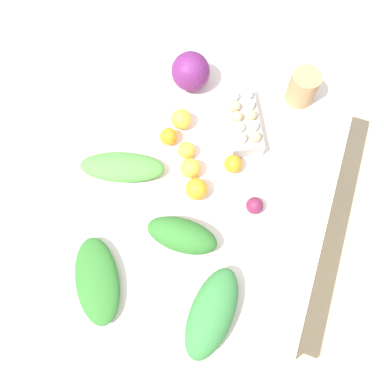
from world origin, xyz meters
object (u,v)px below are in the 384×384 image
(egg_carton, at_px, (243,120))
(orange_3, at_px, (181,119))
(greens_bunch_beet_tops, at_px, (122,167))
(greens_bunch_dandelion, at_px, (182,235))
(beet_root, at_px, (255,206))
(paper_bag, at_px, (303,88))
(greens_bunch_scallion, at_px, (97,280))
(cabbage_purple, at_px, (191,71))
(orange_2, at_px, (233,164))
(orange_1, at_px, (169,136))
(orange_0, at_px, (186,150))
(greens_bunch_chard, at_px, (212,313))
(orange_5, at_px, (196,189))
(orange_4, at_px, (190,168))

(egg_carton, xyz_separation_m, orange_3, (-0.07, 0.23, -0.00))
(orange_3, bearing_deg, greens_bunch_beet_tops, 153.24)
(greens_bunch_dandelion, distance_m, beet_root, 0.28)
(paper_bag, height_order, greens_bunch_dandelion, paper_bag)
(greens_bunch_scallion, bearing_deg, beet_root, -44.18)
(cabbage_purple, height_order, orange_2, cabbage_purple)
(orange_1, bearing_deg, orange_0, -111.37)
(greens_bunch_scallion, distance_m, greens_bunch_chard, 0.39)
(cabbage_purple, relative_size, greens_bunch_scallion, 0.52)
(egg_carton, height_order, orange_5, egg_carton)
(orange_3, bearing_deg, paper_bag, -55.24)
(greens_bunch_dandelion, bearing_deg, orange_2, -14.20)
(cabbage_purple, distance_m, egg_carton, 0.29)
(egg_carton, height_order, orange_4, egg_carton)
(greens_bunch_scallion, xyz_separation_m, orange_3, (0.67, -0.05, 0.01))
(greens_bunch_chard, bearing_deg, orange_1, 33.17)
(egg_carton, relative_size, paper_bag, 2.21)
(orange_0, distance_m, orange_4, 0.08)
(greens_bunch_beet_tops, distance_m, beet_root, 0.50)
(greens_bunch_dandelion, distance_m, greens_bunch_scallion, 0.31)
(cabbage_purple, distance_m, orange_4, 0.41)
(greens_bunch_scallion, distance_m, orange_1, 0.58)
(orange_3, bearing_deg, greens_bunch_dandelion, -159.22)
(egg_carton, bearing_deg, cabbage_purple, 38.42)
(egg_carton, bearing_deg, greens_bunch_scallion, 133.76)
(paper_bag, height_order, orange_0, paper_bag)
(paper_bag, relative_size, orange_5, 1.67)
(greens_bunch_dandelion, distance_m, orange_4, 0.26)
(orange_0, distance_m, orange_1, 0.09)
(paper_bag, bearing_deg, beet_root, 175.89)
(greens_bunch_dandelion, relative_size, beet_root, 3.94)
(egg_carton, bearing_deg, orange_2, 160.02)
(greens_bunch_dandelion, relative_size, orange_4, 3.25)
(orange_1, bearing_deg, orange_4, -128.75)
(orange_0, bearing_deg, greens_bunch_beet_tops, 126.50)
(greens_bunch_scallion, relative_size, orange_5, 3.65)
(cabbage_purple, bearing_deg, greens_bunch_scallion, 179.13)
(beet_root, xyz_separation_m, orange_2, (0.13, 0.12, 0.00))
(orange_1, height_order, orange_4, orange_4)
(greens_bunch_scallion, xyz_separation_m, orange_2, (0.55, -0.29, 0.00))
(greens_bunch_scallion, relative_size, orange_0, 4.45)
(paper_bag, xyz_separation_m, orange_2, (-0.39, 0.16, -0.03))
(greens_bunch_dandelion, distance_m, orange_0, 0.33)
(orange_5, bearing_deg, orange_4, 34.75)
(greens_bunch_beet_tops, bearing_deg, orange_5, -88.17)
(orange_0, relative_size, orange_4, 0.88)
(paper_bag, height_order, greens_bunch_beet_tops, paper_bag)
(paper_bag, xyz_separation_m, greens_bunch_beet_tops, (-0.55, 0.54, -0.03))
(paper_bag, relative_size, greens_bunch_scallion, 0.46)
(orange_4, distance_m, orange_5, 0.09)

